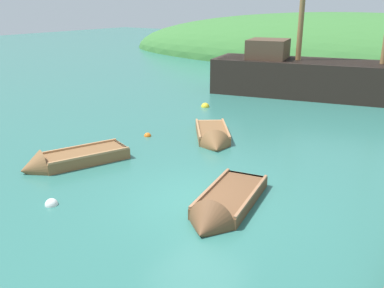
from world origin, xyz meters
TOP-DOWN VIEW (x-y plane):
  - ground_plane at (0.00, 0.00)m, footprint 120.00×120.00m
  - shore_hill at (-5.51, 33.09)m, footprint 49.55×19.70m
  - sailing_ship at (-1.29, 15.25)m, footprint 16.25×6.36m
  - rowboat_outer_right at (-5.07, -0.32)m, footprint 2.37×3.71m
  - rowboat_portside at (-2.47, 4.66)m, footprint 2.96×3.36m
  - rowboat_far at (0.87, -0.22)m, footprint 1.83×3.69m
  - buoy_orange at (-4.97, 3.62)m, footprint 0.29×0.29m
  - buoy_white at (-3.11, -2.49)m, footprint 0.35×0.35m
  - buoy_yellow at (-5.78, 9.15)m, footprint 0.43×0.43m

SIDE VIEW (x-z plane):
  - ground_plane at x=0.00m, z-range 0.00..0.00m
  - shore_hill at x=-5.51m, z-range -4.29..4.29m
  - buoy_orange at x=-4.97m, z-range -0.15..0.15m
  - buoy_white at x=-3.11m, z-range -0.18..0.18m
  - buoy_yellow at x=-5.78m, z-range -0.22..0.22m
  - rowboat_far at x=0.87m, z-range -0.51..0.69m
  - rowboat_portside at x=-2.47m, z-range -0.47..0.67m
  - rowboat_outer_right at x=-5.07m, z-range -0.44..0.69m
  - sailing_ship at x=-1.29m, z-range -5.30..6.89m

